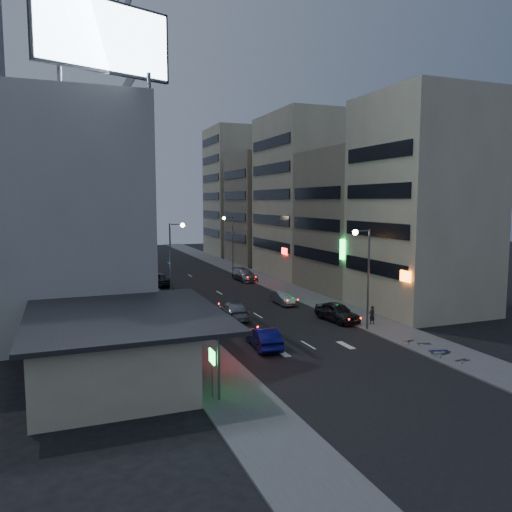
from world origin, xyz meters
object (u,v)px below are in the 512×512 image
road_car_silver (234,310)px  scooter_silver_a (443,343)px  parked_car_right_mid (283,298)px  parked_car_left (158,279)px  scooter_silver_b (409,332)px  parked_car_right_near (337,312)px  road_car_blue (264,338)px  scooter_blue (447,341)px  scooter_black_b (430,336)px  scooter_black_a (465,351)px  person (372,315)px  parked_car_right_far (245,275)px

road_car_silver → scooter_silver_a: bearing=131.8°
parked_car_right_mid → scooter_silver_a: size_ratio=1.95×
parked_car_left → scooter_silver_b: bearing=115.3°
parked_car_right_near → road_car_blue: 10.20m
scooter_blue → scooter_black_b: scooter_blue is taller
scooter_black_a → scooter_silver_b: size_ratio=0.91×
road_car_silver → scooter_silver_b: (9.89, -11.37, -0.08)m
scooter_black_a → scooter_black_b: 3.74m
person → scooter_black_b: bearing=89.3°
road_car_silver → scooter_blue: 18.03m
parked_car_right_mid → person: size_ratio=2.54×
parked_car_left → person: 29.37m
parked_car_right_far → scooter_silver_a: size_ratio=2.59×
road_car_blue → parked_car_left: bearing=-79.5°
parked_car_right_far → road_car_blue: (-8.86, -28.64, -0.01)m
road_car_blue → person: size_ratio=2.94×
parked_car_right_near → parked_car_right_far: size_ratio=0.91×
scooter_blue → road_car_silver: bearing=52.2°
parked_car_right_mid → parked_car_right_far: 15.49m
parked_car_right_mid → scooter_silver_b: size_ratio=2.14×
parked_car_left → road_car_blue: 29.04m
road_car_blue → scooter_black_b: bearing=169.0°
parked_car_right_mid → person: 11.06m
parked_car_right_near → parked_car_left: bearing=108.7°
road_car_silver → parked_car_right_far: bearing=-105.2°
parked_car_left → scooter_silver_a: (13.29, -34.47, -0.05)m
scooter_black_b → scooter_black_a: bearing=-168.0°
scooter_silver_a → scooter_blue: 0.55m
road_car_silver → scooter_blue: (10.64, -14.56, -0.02)m
parked_car_left → road_car_blue: parked_car_left is taller
parked_car_right_mid → scooter_black_a: bearing=-78.9°
parked_car_right_near → scooter_silver_a: bearing=-85.2°
parked_car_left → scooter_black_a: bearing=113.1°
road_car_silver → scooter_black_a: (10.42, -16.44, -0.13)m
parked_car_left → scooter_black_a: size_ratio=3.42×
scooter_black_a → road_car_silver: bearing=25.1°
parked_car_right_near → road_car_silver: bearing=146.1°
parked_car_right_far → scooter_black_a: 35.95m
scooter_black_a → parked_car_left: bearing=13.3°
scooter_blue → scooter_black_b: bearing=13.6°
parked_car_right_near → parked_car_left: parked_car_right_near is taller
parked_car_left → scooter_black_b: (13.89, -32.44, -0.17)m
parked_car_left → parked_car_right_far: parked_car_left is taller
parked_car_right_near → parked_car_right_mid: parked_car_right_near is taller
scooter_silver_a → scooter_black_b: 2.11m
scooter_black_a → parked_car_right_far: bearing=-3.5°
parked_car_right_near → scooter_black_b: 8.96m
parked_car_left → parked_car_right_far: size_ratio=1.09×
parked_car_right_mid → road_car_silver: (-6.58, -4.00, 0.11)m
parked_car_right_mid → parked_car_right_far: size_ratio=0.75×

